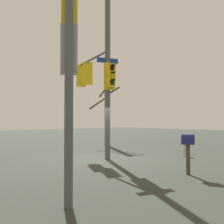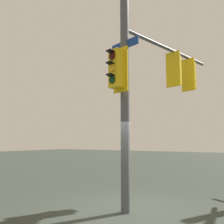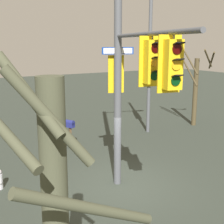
{
  "view_description": "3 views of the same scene",
  "coord_description": "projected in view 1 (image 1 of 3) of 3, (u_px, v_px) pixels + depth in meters",
  "views": [
    {
      "loc": [
        -10.24,
        8.13,
        1.9
      ],
      "look_at": [
        -0.32,
        -0.31,
        2.29
      ],
      "focal_mm": 42.85,
      "sensor_mm": 36.0,
      "label": 1
    },
    {
      "loc": [
        -6.6,
        -3.56,
        1.96
      ],
      "look_at": [
        -0.08,
        0.54,
        2.84
      ],
      "focal_mm": 40.59,
      "sensor_mm": 36.0,
      "label": 2
    },
    {
      "loc": [
        8.69,
        -5.64,
        5.02
      ],
      "look_at": [
        0.25,
        -0.6,
        2.85
      ],
      "focal_mm": 49.68,
      "sensor_mm": 36.0,
      "label": 3
    }
  ],
  "objects": [
    {
      "name": "ground_plane",
      "position": [
        103.0,
        159.0,
        13.01
      ],
      "size": [
        80.0,
        80.0,
        0.0
      ],
      "primitive_type": "plane",
      "color": "#2F362E"
    },
    {
      "name": "bare_tree_across_street",
      "position": [
        107.0,
        111.0,
        19.74
      ],
      "size": [
        1.57,
        1.95,
        4.94
      ],
      "color": "#444632",
      "rests_on": "ground"
    },
    {
      "name": "secondary_pole_assembly",
      "position": [
        69.0,
        39.0,
        6.07
      ],
      "size": [
        0.7,
        0.57,
        7.33
      ],
      "rotation": [
        0.0,
        0.0,
        5.75
      ],
      "color": "#4C4F54",
      "rests_on": "ground"
    },
    {
      "name": "fire_hydrant",
      "position": [
        185.0,
        150.0,
        13.97
      ],
      "size": [
        0.38,
        0.24,
        0.73
      ],
      "color": "#B2B2B7",
      "rests_on": "ground"
    },
    {
      "name": "main_signal_pole_assembly",
      "position": [
        98.0,
        60.0,
        13.7
      ],
      "size": [
        5.52,
        4.33,
        9.83
      ],
      "rotation": [
        0.0,
        0.0,
        6.05
      ],
      "color": "#4C4F54",
      "rests_on": "ground"
    },
    {
      "name": "mailbox",
      "position": [
        188.0,
        143.0,
        9.31
      ],
      "size": [
        0.5,
        0.42,
        1.41
      ],
      "rotation": [
        0.0,
        0.0,
        5.2
      ],
      "color": "#4C3823",
      "rests_on": "ground"
    }
  ]
}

